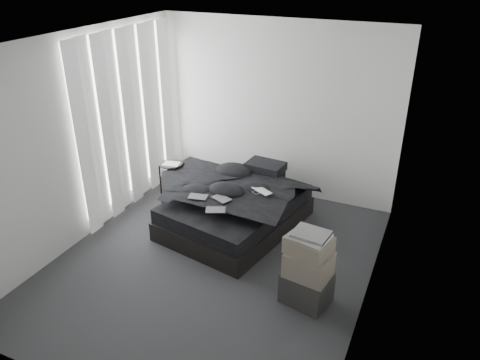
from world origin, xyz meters
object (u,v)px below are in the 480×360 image
at_px(box_lower, 306,288).
at_px(laptop, 259,187).
at_px(side_stand, 173,183).
at_px(bed, 236,218).

bearing_deg(box_lower, laptop, 132.71).
distance_m(laptop, box_lower, 1.53).
height_order(laptop, box_lower, laptop).
bearing_deg(laptop, side_stand, -161.84).
bearing_deg(bed, laptop, 7.50).
distance_m(bed, side_stand, 1.19).
xyz_separation_m(bed, box_lower, (1.32, -1.08, 0.05)).
height_order(laptop, side_stand, laptop).
distance_m(bed, box_lower, 1.71).
bearing_deg(side_stand, box_lower, -28.61).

